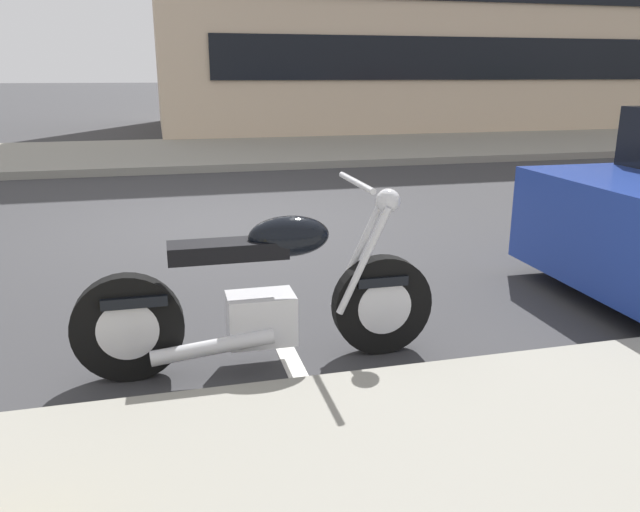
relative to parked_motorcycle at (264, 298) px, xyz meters
name	(u,v)px	position (x,y,z in m)	size (l,w,h in m)	color
ground_plane	(226,225)	(0.15, 3.73, -0.43)	(260.00, 260.00, 0.00)	#333335
parking_stall_stripe	(284,346)	(0.15, 0.21, -0.42)	(0.12, 2.20, 0.01)	silver
parked_motorcycle	(264,298)	(0.00, 0.00, 0.00)	(2.16, 0.62, 1.11)	black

